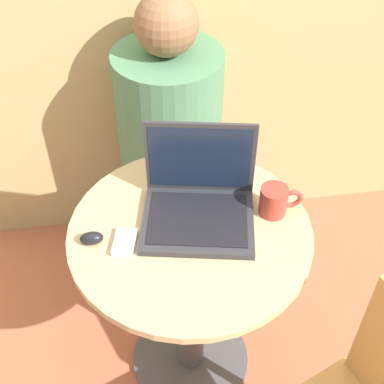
{
  "coord_description": "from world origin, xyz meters",
  "views": [
    {
      "loc": [
        -0.14,
        -1.01,
        1.88
      ],
      "look_at": [
        0.01,
        0.05,
        0.84
      ],
      "focal_mm": 50.0,
      "sensor_mm": 36.0,
      "label": 1
    }
  ],
  "objects": [
    {
      "name": "coffee_cup",
      "position": [
        0.25,
        0.04,
        0.79
      ],
      "size": [
        0.13,
        0.08,
        0.09
      ],
      "color": "#B2382D",
      "rests_on": "round_table"
    },
    {
      "name": "ground_plane",
      "position": [
        0.0,
        0.0,
        0.0
      ],
      "size": [
        12.0,
        12.0,
        0.0
      ],
      "primitive_type": "plane",
      "color": "#B26042"
    },
    {
      "name": "round_table",
      "position": [
        0.0,
        0.0,
        0.5
      ],
      "size": [
        0.7,
        0.7,
        0.74
      ],
      "color": "#4C4C51",
      "rests_on": "ground_plane"
    },
    {
      "name": "laptop",
      "position": [
        0.03,
        0.06,
        0.8
      ],
      "size": [
        0.36,
        0.32,
        0.26
      ],
      "color": "#2D2D33",
      "rests_on": "round_table"
    },
    {
      "name": "cell_phone",
      "position": [
        -0.19,
        -0.03,
        0.75
      ],
      "size": [
        0.08,
        0.11,
        0.02
      ],
      "color": "silver",
      "rests_on": "round_table"
    },
    {
      "name": "person_seated",
      "position": [
        0.0,
        0.67,
        0.48
      ],
      "size": [
        0.42,
        0.62,
        1.18
      ],
      "color": "#3D4766",
      "rests_on": "ground_plane"
    },
    {
      "name": "computer_mouse",
      "position": [
        -0.28,
        -0.01,
        0.76
      ],
      "size": [
        0.07,
        0.04,
        0.04
      ],
      "color": "black",
      "rests_on": "round_table"
    }
  ]
}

